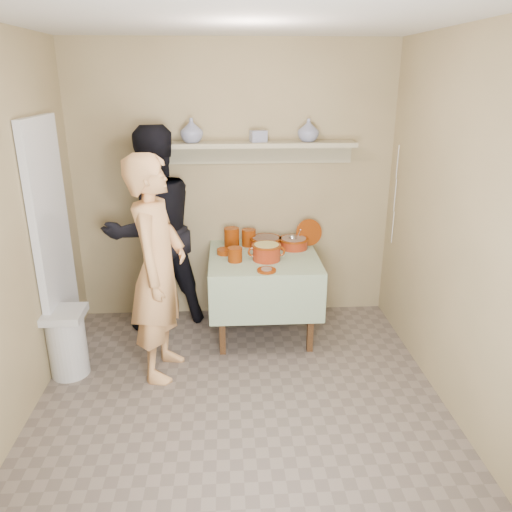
{
  "coord_description": "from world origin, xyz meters",
  "views": [
    {
      "loc": [
        -0.07,
        -2.91,
        2.28
      ],
      "look_at": [
        0.15,
        0.75,
        0.95
      ],
      "focal_mm": 35.0,
      "sensor_mm": 36.0,
      "label": 1
    }
  ],
  "objects": [
    {
      "name": "ground",
      "position": [
        0.0,
        0.0,
        0.0
      ],
      "size": [
        3.5,
        3.5,
        0.0
      ],
      "primitive_type": "plane",
      "color": "#6B5D54",
      "rests_on": "ground"
    },
    {
      "name": "tile_panel",
      "position": [
        -1.46,
        0.95,
        1.0
      ],
      "size": [
        0.06,
        0.7,
        2.0
      ],
      "primitive_type": "cube",
      "color": "silver",
      "rests_on": "ground"
    },
    {
      "name": "plate_stack_a",
      "position": [
        -0.03,
        1.53,
        0.86
      ],
      "size": [
        0.14,
        0.14,
        0.19
      ],
      "primitive_type": "cylinder",
      "color": "#68270B",
      "rests_on": "serving_table"
    },
    {
      "name": "plate_stack_b",
      "position": [
        0.13,
        1.57,
        0.84
      ],
      "size": [
        0.13,
        0.13,
        0.16
      ],
      "primitive_type": "cylinder",
      "color": "#68270B",
      "rests_on": "serving_table"
    },
    {
      "name": "bowl_stack",
      "position": [
        -0.01,
        1.15,
        0.82
      ],
      "size": [
        0.12,
        0.12,
        0.12
      ],
      "primitive_type": "cylinder",
      "color": "#68270B",
      "rests_on": "serving_table"
    },
    {
      "name": "empty_bowl",
      "position": [
        -0.09,
        1.35,
        0.78
      ],
      "size": [
        0.15,
        0.15,
        0.04
      ],
      "primitive_type": "cylinder",
      "color": "#68270B",
      "rests_on": "serving_table"
    },
    {
      "name": "propped_lid",
      "position": [
        0.7,
        1.57,
        0.88
      ],
      "size": [
        0.27,
        0.14,
        0.25
      ],
      "primitive_type": "cylinder",
      "rotation": [
        1.3,
        0.0,
        0.21
      ],
      "color": "#68270B",
      "rests_on": "serving_table"
    },
    {
      "name": "vase_right",
      "position": [
        0.67,
        1.63,
        1.82
      ],
      "size": [
        0.25,
        0.25,
        0.2
      ],
      "primitive_type": "imported",
      "rotation": [
        0.0,
        0.0,
        -0.42
      ],
      "color": "navy",
      "rests_on": "wall_shelf"
    },
    {
      "name": "vase_left",
      "position": [
        -0.37,
        1.61,
        1.83
      ],
      "size": [
        0.28,
        0.28,
        0.21
      ],
      "primitive_type": "imported",
      "rotation": [
        0.0,
        0.0,
        0.64
      ],
      "color": "navy",
      "rests_on": "wall_shelf"
    },
    {
      "name": "ceramic_box",
      "position": [
        0.22,
        1.63,
        1.77
      ],
      "size": [
        0.16,
        0.13,
        0.1
      ],
      "primitive_type": "cube",
      "rotation": [
        0.0,
        0.0,
        0.25
      ],
      "color": "navy",
      "rests_on": "wall_shelf"
    },
    {
      "name": "person_cook",
      "position": [
        -0.6,
        0.67,
        0.89
      ],
      "size": [
        0.52,
        0.71,
        1.77
      ],
      "primitive_type": "imported",
      "rotation": [
        0.0,
        0.0,
        1.41
      ],
      "color": "tan",
      "rests_on": "ground"
    },
    {
      "name": "person_helper",
      "position": [
        -0.75,
        1.5,
        0.94
      ],
      "size": [
        1.16,
        1.1,
        1.89
      ],
      "primitive_type": "imported",
      "rotation": [
        0.0,
        0.0,
        -2.57
      ],
      "color": "black",
      "rests_on": "ground"
    },
    {
      "name": "room_shell",
      "position": [
        0.0,
        0.0,
        1.61
      ],
      "size": [
        3.04,
        3.54,
        2.62
      ],
      "color": "tan",
      "rests_on": "ground"
    },
    {
      "name": "serving_table",
      "position": [
        0.25,
        1.28,
        0.64
      ],
      "size": [
        0.97,
        0.97,
        0.76
      ],
      "color": "#4C2D16",
      "rests_on": "ground"
    },
    {
      "name": "cazuela_meat_a",
      "position": [
        0.29,
        1.5,
        0.82
      ],
      "size": [
        0.3,
        0.3,
        0.1
      ],
      "color": "maroon",
      "rests_on": "serving_table"
    },
    {
      "name": "cazuela_meat_b",
      "position": [
        0.55,
        1.47,
        0.82
      ],
      "size": [
        0.28,
        0.28,
        0.1
      ],
      "color": "maroon",
      "rests_on": "serving_table"
    },
    {
      "name": "ladle",
      "position": [
        0.53,
        1.44,
        0.87
      ],
      "size": [
        0.08,
        0.26,
        0.19
      ],
      "color": "silver",
      "rests_on": "cazuela_meat_b"
    },
    {
      "name": "cazuela_rice",
      "position": [
        0.27,
        1.17,
        0.85
      ],
      "size": [
        0.33,
        0.25,
        0.14
      ],
      "color": "maroon",
      "rests_on": "serving_table"
    },
    {
      "name": "front_plate",
      "position": [
        0.25,
        0.89,
        0.77
      ],
      "size": [
        0.16,
        0.16,
        0.03
      ],
      "color": "#68270B",
      "rests_on": "serving_table"
    },
    {
      "name": "wall_shelf",
      "position": [
        0.2,
        1.65,
        1.67
      ],
      "size": [
        1.8,
        0.25,
        0.21
      ],
      "color": "tan",
      "rests_on": "room_shell"
    },
    {
      "name": "trash_bin",
      "position": [
        -1.36,
        0.66,
        0.28
      ],
      "size": [
        0.32,
        0.32,
        0.56
      ],
      "color": "silver",
      "rests_on": "ground"
    },
    {
      "name": "electrical_cord",
      "position": [
        1.47,
        1.48,
        1.25
      ],
      "size": [
        0.01,
        0.05,
        0.9
      ],
      "color": "silver",
      "rests_on": "wall_shelf"
    }
  ]
}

